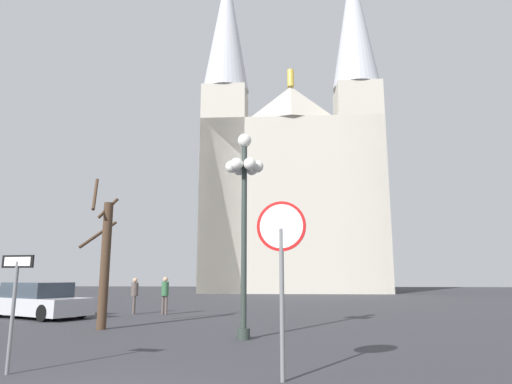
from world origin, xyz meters
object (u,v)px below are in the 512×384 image
(stop_sign, at_px, (281,250))
(pedestrian_walking, at_px, (135,292))
(parked_car_near_silver, at_px, (39,301))
(cathedral, at_px, (292,179))
(pedestrian_standing, at_px, (165,292))
(one_way_arrow_sign, at_px, (14,296))
(street_lamp, at_px, (244,192))
(bare_tree, at_px, (104,259))

(stop_sign, height_order, pedestrian_walking, stop_sign)
(parked_car_near_silver, bearing_deg, cathedral, 68.50)
(pedestrian_standing, bearing_deg, cathedral, 76.75)
(one_way_arrow_sign, xyz_separation_m, street_lamp, (3.81, 4.59, 2.75))
(pedestrian_walking, distance_m, pedestrian_standing, 1.44)
(cathedral, distance_m, pedestrian_standing, 28.49)
(bare_tree, xyz_separation_m, pedestrian_walking, (-0.83, 5.54, -1.31))
(street_lamp, distance_m, parked_car_near_silver, 11.18)
(cathedral, relative_size, pedestrian_standing, 21.86)
(one_way_arrow_sign, bearing_deg, pedestrian_walking, 99.04)
(cathedral, relative_size, one_way_arrow_sign, 17.05)
(stop_sign, xyz_separation_m, pedestrian_standing, (-5.43, 12.16, -1.18))
(parked_car_near_silver, bearing_deg, street_lamp, -31.19)
(stop_sign, distance_m, bare_tree, 9.04)
(one_way_arrow_sign, bearing_deg, pedestrian_standing, 92.30)
(street_lamp, height_order, pedestrian_standing, street_lamp)
(street_lamp, relative_size, parked_car_near_silver, 1.20)
(cathedral, xyz_separation_m, pedestrian_walking, (-7.49, -25.61, -10.69))
(one_way_arrow_sign, bearing_deg, stop_sign, -2.45)
(cathedral, bearing_deg, street_lamp, -93.06)
(parked_car_near_silver, bearing_deg, bare_tree, -40.40)
(cathedral, bearing_deg, parked_car_near_silver, -111.50)
(one_way_arrow_sign, xyz_separation_m, parked_car_near_silver, (-5.29, 10.10, -0.70))
(parked_car_near_silver, distance_m, pedestrian_walking, 3.91)
(stop_sign, distance_m, pedestrian_walking, 14.11)
(stop_sign, xyz_separation_m, pedestrian_walking, (-6.86, 12.27, -1.21))
(cathedral, height_order, pedestrian_walking, cathedral)
(cathedral, height_order, stop_sign, cathedral)
(one_way_arrow_sign, distance_m, pedestrian_standing, 11.97)
(bare_tree, bearing_deg, pedestrian_walking, 98.52)
(stop_sign, bearing_deg, pedestrian_walking, 119.22)
(bare_tree, xyz_separation_m, pedestrian_standing, (0.61, 5.43, -1.28))
(pedestrian_standing, bearing_deg, bare_tree, -96.39)
(cathedral, bearing_deg, bare_tree, -102.08)
(street_lamp, xyz_separation_m, bare_tree, (-4.90, 1.93, -1.85))
(stop_sign, relative_size, pedestrian_walking, 1.89)
(cathedral, xyz_separation_m, pedestrian_standing, (-6.06, -25.71, -10.66))
(bare_tree, bearing_deg, street_lamp, -21.53)
(bare_tree, bearing_deg, parked_car_near_silver, 139.60)
(street_lamp, bearing_deg, cathedral, 86.94)
(parked_car_near_silver, bearing_deg, one_way_arrow_sign, -62.36)
(stop_sign, distance_m, one_way_arrow_sign, 5.01)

